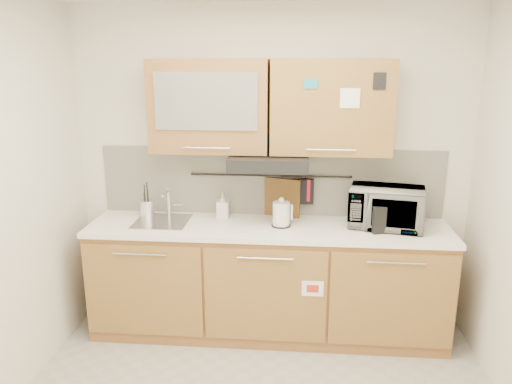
# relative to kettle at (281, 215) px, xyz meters

# --- Properties ---
(wall_back) EXTENTS (3.20, 0.00, 3.20)m
(wall_back) POSITION_rel_kettle_xyz_m (-0.10, 0.31, 0.29)
(wall_back) COLOR silver
(wall_back) RESTS_ON ground
(base_cabinet) EXTENTS (2.80, 0.64, 0.88)m
(base_cabinet) POSITION_rel_kettle_xyz_m (-0.10, 0.00, -0.61)
(base_cabinet) COLOR olive
(base_cabinet) RESTS_ON floor
(countertop) EXTENTS (2.82, 0.62, 0.04)m
(countertop) POSITION_rel_kettle_xyz_m (-0.10, 0.00, -0.11)
(countertop) COLOR white
(countertop) RESTS_ON base_cabinet
(backsplash) EXTENTS (2.80, 0.02, 0.56)m
(backsplash) POSITION_rel_kettle_xyz_m (-0.10, 0.30, 0.19)
(backsplash) COLOR silver
(backsplash) RESTS_ON countertop
(upper_cabinets) EXTENTS (1.82, 0.37, 0.70)m
(upper_cabinets) POSITION_rel_kettle_xyz_m (-0.11, 0.13, 0.82)
(upper_cabinets) COLOR olive
(upper_cabinets) RESTS_ON wall_back
(range_hood) EXTENTS (0.60, 0.46, 0.10)m
(range_hood) POSITION_rel_kettle_xyz_m (-0.10, 0.06, 0.41)
(range_hood) COLOR black
(range_hood) RESTS_ON upper_cabinets
(sink) EXTENTS (0.42, 0.40, 0.26)m
(sink) POSITION_rel_kettle_xyz_m (-0.95, 0.02, -0.09)
(sink) COLOR silver
(sink) RESTS_ON countertop
(utensil_rail) EXTENTS (1.30, 0.02, 0.02)m
(utensil_rail) POSITION_rel_kettle_xyz_m (-0.10, 0.26, 0.25)
(utensil_rail) COLOR black
(utensil_rail) RESTS_ON backsplash
(utensil_crock) EXTENTS (0.15, 0.15, 0.29)m
(utensil_crock) POSITION_rel_kettle_xyz_m (-1.10, 0.13, -0.02)
(utensil_crock) COLOR silver
(utensil_crock) RESTS_ON countertop
(kettle) EXTENTS (0.18, 0.18, 0.23)m
(kettle) POSITION_rel_kettle_xyz_m (0.00, 0.00, 0.00)
(kettle) COLOR silver
(kettle) RESTS_ON countertop
(toaster) EXTENTS (0.31, 0.23, 0.21)m
(toaster) POSITION_rel_kettle_xyz_m (0.80, -0.02, 0.01)
(toaster) COLOR black
(toaster) RESTS_ON countertop
(microwave) EXTENTS (0.62, 0.47, 0.31)m
(microwave) POSITION_rel_kettle_xyz_m (0.81, 0.07, 0.06)
(microwave) COLOR #999999
(microwave) RESTS_ON countertop
(soap_bottle) EXTENTS (0.10, 0.10, 0.21)m
(soap_bottle) POSITION_rel_kettle_xyz_m (-0.49, 0.17, 0.01)
(soap_bottle) COLOR #999999
(soap_bottle) RESTS_ON countertop
(cutting_board) EXTENTS (0.29, 0.11, 0.37)m
(cutting_board) POSITION_rel_kettle_xyz_m (-0.00, 0.25, 0.04)
(cutting_board) COLOR brown
(cutting_board) RESTS_ON utensil_rail
(oven_mitt) EXTENTS (0.11, 0.03, 0.18)m
(oven_mitt) POSITION_rel_kettle_xyz_m (0.18, 0.25, 0.14)
(oven_mitt) COLOR navy
(oven_mitt) RESTS_ON utensil_rail
(dark_pouch) EXTENTS (0.14, 0.05, 0.21)m
(dark_pouch) POSITION_rel_kettle_xyz_m (0.18, 0.25, 0.12)
(dark_pouch) COLOR black
(dark_pouch) RESTS_ON utensil_rail
(pot_holder) EXTENTS (0.15, 0.04, 0.18)m
(pot_holder) POSITION_rel_kettle_xyz_m (0.15, 0.25, 0.14)
(pot_holder) COLOR red
(pot_holder) RESTS_ON utensil_rail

